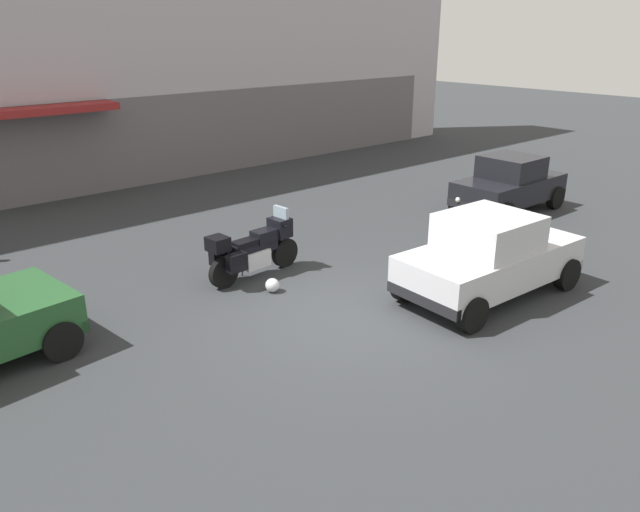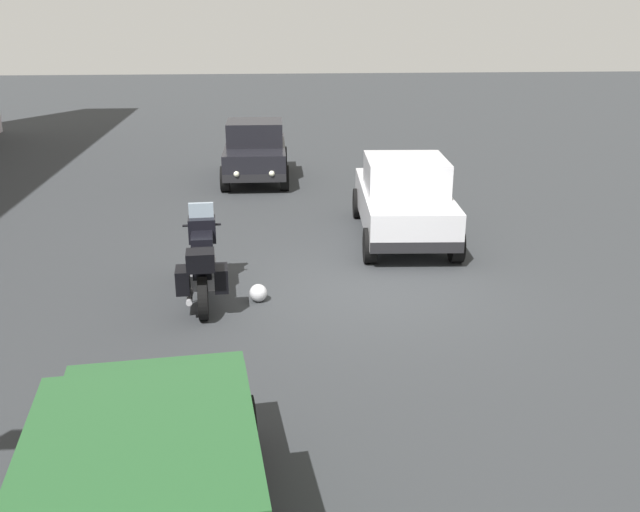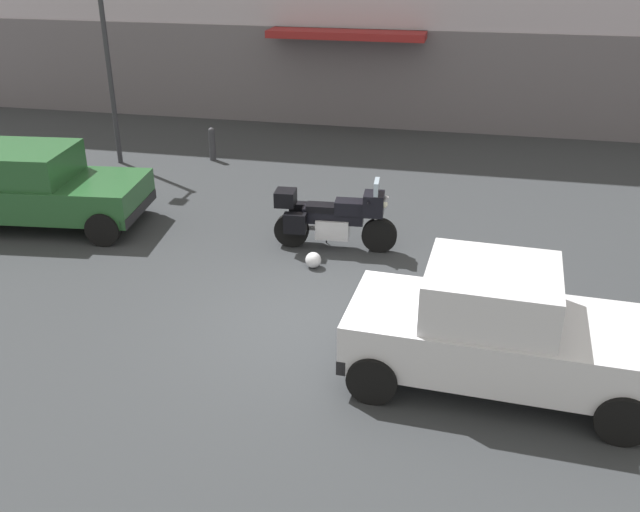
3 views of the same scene
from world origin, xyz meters
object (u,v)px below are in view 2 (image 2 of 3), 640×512
Objects in this scene: motorcycle at (202,262)px; helmet at (258,293)px; car_hatchback_near at (404,199)px; car_compact_side at (255,151)px.

motorcycle is 8.09× the size of helmet.
motorcycle is 0.57× the size of car_hatchback_near.
car_hatchback_near reaches higher than car_compact_side.
car_hatchback_near is 1.13× the size of car_compact_side.
car_hatchback_near is (3.03, -2.84, 0.67)m from helmet.
car_compact_side is (8.33, 0.14, 0.63)m from helmet.
car_compact_side is at bearing 0.98° from helmet.
car_compact_side is at bearing -9.03° from motorcycle.
car_hatchback_near is 6.08m from car_compact_side.
motorcycle is 0.99m from helmet.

